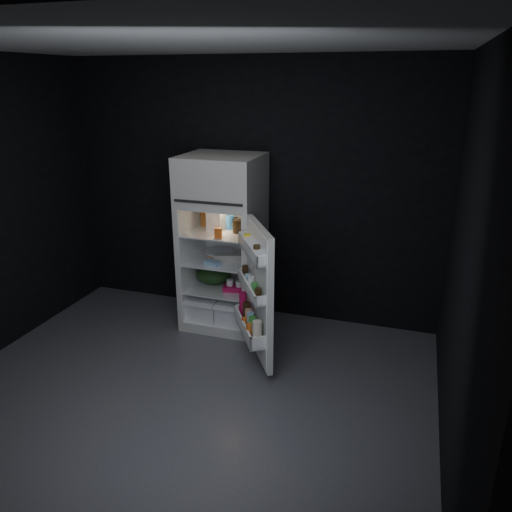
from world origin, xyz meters
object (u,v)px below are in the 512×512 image
(refrigerator, at_px, (224,236))
(milk_jug, at_px, (217,219))
(egg_carton, at_px, (228,257))
(fridge_door, at_px, (256,295))
(yogurt_tray, at_px, (235,288))

(refrigerator, xyz_separation_m, milk_jug, (-0.06, -0.04, 0.19))
(milk_jug, bearing_deg, egg_carton, -13.39)
(fridge_door, xyz_separation_m, milk_jug, (-0.63, 0.66, 0.46))
(fridge_door, xyz_separation_m, egg_carton, (-0.50, 0.62, 0.08))
(fridge_door, relative_size, milk_jug, 5.08)
(refrigerator, relative_size, egg_carton, 6.28)
(egg_carton, distance_m, yogurt_tray, 0.32)
(egg_carton, bearing_deg, refrigerator, 114.22)
(refrigerator, bearing_deg, milk_jug, -146.97)
(refrigerator, relative_size, yogurt_tray, 7.28)
(milk_jug, distance_m, egg_carton, 0.41)
(refrigerator, relative_size, milk_jug, 7.42)
(fridge_door, height_order, egg_carton, fridge_door)
(egg_carton, xyz_separation_m, yogurt_tray, (0.09, -0.04, -0.31))
(egg_carton, bearing_deg, fridge_door, -70.19)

